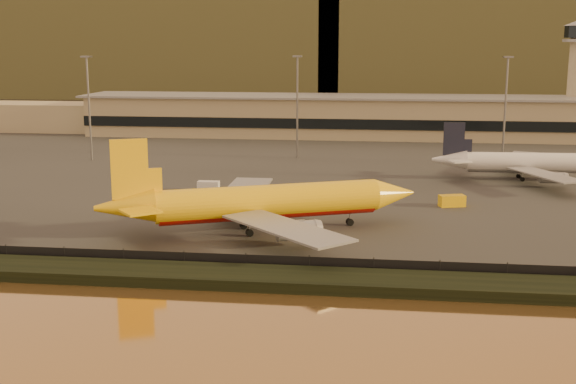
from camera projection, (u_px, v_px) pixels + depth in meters
The scene contains 11 objects.
ground at pixel (304, 246), 103.04m from camera, with size 900.00×900.00×0.00m, color black.
embankment at pixel (289, 279), 86.37m from camera, with size 320.00×7.00×1.40m, color black.
tarmac at pixel (340, 150), 195.35m from camera, with size 320.00×220.00×0.20m, color #2D2D2D.
perimeter_fence at pixel (293, 265), 90.14m from camera, with size 300.00×0.05×2.20m, color black.
terminal_building at pixel (299, 116), 225.58m from camera, with size 202.00×25.00×12.60m.
apron_light_masts at pixel (400, 98), 170.94m from camera, with size 152.20×12.20×25.40m.
distant_hills at pixel (328, 39), 429.71m from camera, with size 470.00×160.00×70.00m.
dhl_cargo_jet at pixel (263, 203), 109.63m from camera, with size 47.85×45.29×14.93m.
white_narrowbody_jet at pixel (532, 163), 151.70m from camera, with size 41.78×40.80×12.01m.
gse_vehicle_yellow at pixel (452, 201), 127.33m from camera, with size 4.48×2.02×2.02m, color yellow.
gse_vehicle_white at pixel (208, 186), 140.97m from camera, with size 4.19×1.89×1.89m, color white.
Camera 1 is at (10.12, -98.88, 28.34)m, focal length 45.00 mm.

